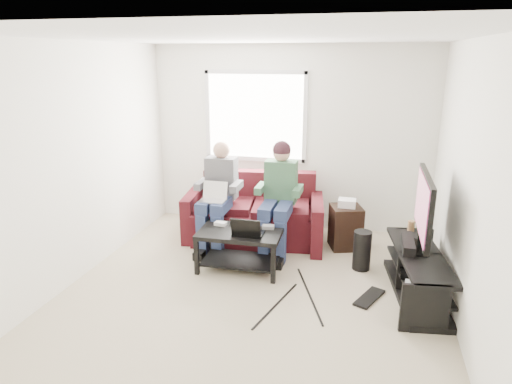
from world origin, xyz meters
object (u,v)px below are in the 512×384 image
sofa (254,216)px  coffee_table (240,241)px  tv_stand (418,276)px  subwoofer (362,250)px  end_table (346,226)px  tv (424,208)px

sofa → coffee_table: size_ratio=2.05×
sofa → tv_stand: bearing=-28.4°
subwoofer → end_table: end_table is taller
coffee_table → end_table: 1.50m
sofa → end_table: sofa is taller
subwoofer → coffee_table: bearing=-166.4°
end_table → coffee_table: bearing=-141.1°
sofa → coffee_table: (0.08, -0.96, 0.03)m
tv_stand → end_table: size_ratio=2.27×
coffee_table → end_table: size_ratio=1.47×
tv → subwoofer: size_ratio=2.32×
tv → sofa: bearing=153.8°
sofa → coffee_table: sofa is taller
sofa → tv: (2.05, -1.01, 0.62)m
end_table → tv: bearing=-50.7°
subwoofer → end_table: bearing=110.7°
coffee_table → subwoofer: 1.44m
coffee_table → tv: (1.98, -0.05, 0.59)m
sofa → coffee_table: bearing=-85.5°
tv → tv_stand: bearing=-88.5°
end_table → sofa: bearing=179.1°
coffee_table → subwoofer: (1.39, 0.34, -0.12)m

